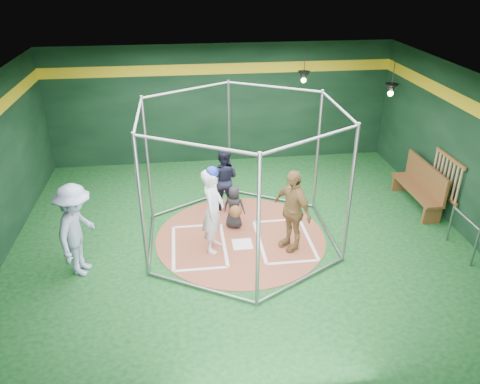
{
  "coord_description": "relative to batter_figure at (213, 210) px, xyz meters",
  "views": [
    {
      "loc": [
        -1.14,
        -8.84,
        5.7
      ],
      "look_at": [
        0.0,
        0.1,
        1.1
      ],
      "focal_mm": 35.0,
      "sensor_mm": 36.0,
      "label": 1
    }
  ],
  "objects": [
    {
      "name": "batter_figure",
      "position": [
        0.0,
        0.0,
        0.0
      ],
      "size": [
        0.63,
        0.78,
        1.94
      ],
      "color": "silver",
      "rests_on": "clay_disc"
    },
    {
      "name": "clay_disc",
      "position": [
        0.63,
        0.37,
        -0.96
      ],
      "size": [
        3.8,
        3.8,
        0.01
      ],
      "primitive_type": "cylinder",
      "color": "#964E36",
      "rests_on": "ground"
    },
    {
      "name": "home_plate",
      "position": [
        0.63,
        0.07,
        -0.95
      ],
      "size": [
        0.43,
        0.43,
        0.01
      ],
      "primitive_type": "cube",
      "color": "white",
      "rests_on": "clay_disc"
    },
    {
      "name": "visitor_leopard",
      "position": [
        1.65,
        -0.14,
        -0.05
      ],
      "size": [
        0.9,
        1.14,
        1.81
      ],
      "primitive_type": "imported",
      "rotation": [
        0.0,
        0.0,
        -1.06
      ],
      "color": "#B2884C",
      "rests_on": "clay_disc"
    },
    {
      "name": "batter_box_right",
      "position": [
        1.58,
        0.12,
        -0.95
      ],
      "size": [
        1.17,
        1.77,
        0.01
      ],
      "color": "white",
      "rests_on": "clay_disc"
    },
    {
      "name": "batter_box_left",
      "position": [
        -0.32,
        0.12,
        -0.95
      ],
      "size": [
        1.17,
        1.77,
        0.01
      ],
      "color": "white",
      "rests_on": "clay_disc"
    },
    {
      "name": "pendant_lamp_near",
      "position": [
        2.83,
        3.97,
        1.77
      ],
      "size": [
        0.34,
        0.34,
        0.9
      ],
      "color": "black",
      "rests_on": "room_shell"
    },
    {
      "name": "catcher_figure",
      "position": [
        0.54,
        0.82,
        -0.44
      ],
      "size": [
        0.59,
        0.63,
        1.03
      ],
      "color": "black",
      "rests_on": "clay_disc"
    },
    {
      "name": "room_shell",
      "position": [
        0.63,
        0.38,
        0.78
      ],
      "size": [
        10.1,
        9.1,
        3.53
      ],
      "color": "#0D3D15",
      "rests_on": "ground"
    },
    {
      "name": "steel_railing",
      "position": [
        5.18,
        -0.8,
        -0.39
      ],
      "size": [
        0.05,
        1.01,
        0.87
      ],
      "color": "slate",
      "rests_on": "ground"
    },
    {
      "name": "umpire",
      "position": [
        0.39,
        1.79,
        -0.17
      ],
      "size": [
        0.91,
        0.8,
        1.58
      ],
      "primitive_type": "imported",
      "rotation": [
        0.0,
        0.0,
        2.85
      ],
      "color": "black",
      "rests_on": "clay_disc"
    },
    {
      "name": "pendant_lamp_far",
      "position": [
        4.63,
        2.37,
        1.77
      ],
      "size": [
        0.34,
        0.34,
        0.9
      ],
      "color": "black",
      "rests_on": "room_shell"
    },
    {
      "name": "batting_cage",
      "position": [
        0.63,
        0.37,
        0.53
      ],
      "size": [
        4.05,
        4.67,
        3.0
      ],
      "color": "gray",
      "rests_on": "ground"
    },
    {
      "name": "bat_rack",
      "position": [
        5.55,
        0.77,
        0.08
      ],
      "size": [
        0.07,
        1.25,
        0.98
      ],
      "color": "brown",
      "rests_on": "room_shell"
    },
    {
      "name": "bystander_blue",
      "position": [
        -2.66,
        -0.47,
        -0.01
      ],
      "size": [
        0.97,
        1.37,
        1.92
      ],
      "primitive_type": "imported",
      "rotation": [
        0.0,
        0.0,
        1.35
      ],
      "color": "#92A0C1",
      "rests_on": "ground"
    },
    {
      "name": "dugout_bench",
      "position": [
        5.27,
        1.3,
        -0.39
      ],
      "size": [
        0.46,
        1.96,
        1.14
      ],
      "color": "brown",
      "rests_on": "ground"
    }
  ]
}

